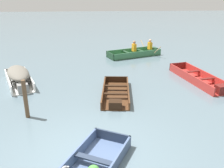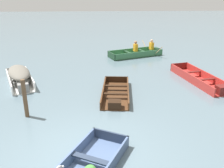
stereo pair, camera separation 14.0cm
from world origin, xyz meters
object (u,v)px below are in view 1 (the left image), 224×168
(skiff_white_mid_moored, at_px, (18,75))
(mooring_post, at_px, (25,99))
(skiff_dark_varnish_far_moored, at_px, (116,94))
(rowboat_green_with_crew, at_px, (137,52))
(skiff_red_near_moored, at_px, (199,79))

(skiff_white_mid_moored, relative_size, mooring_post, 2.11)
(skiff_white_mid_moored, relative_size, skiff_dark_varnish_far_moored, 0.97)
(skiff_dark_varnish_far_moored, bearing_deg, rowboat_green_with_crew, 73.35)
(skiff_white_mid_moored, height_order, mooring_post, mooring_post)
(skiff_red_near_moored, relative_size, skiff_white_mid_moored, 1.32)
(skiff_white_mid_moored, relative_size, rowboat_green_with_crew, 0.79)
(skiff_dark_varnish_far_moored, distance_m, rowboat_green_with_crew, 6.29)
(skiff_white_mid_moored, bearing_deg, rowboat_green_with_crew, 37.58)
(rowboat_green_with_crew, bearing_deg, skiff_white_mid_moored, -142.42)
(skiff_dark_varnish_far_moored, bearing_deg, skiff_white_mid_moored, 159.24)
(skiff_dark_varnish_far_moored, bearing_deg, mooring_post, -154.26)
(rowboat_green_with_crew, distance_m, mooring_post, 8.87)
(skiff_white_mid_moored, distance_m, skiff_dark_varnish_far_moored, 4.33)
(skiff_red_near_moored, xyz_separation_m, mooring_post, (-6.80, -2.73, 0.51))
(mooring_post, bearing_deg, skiff_white_mid_moored, 109.73)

